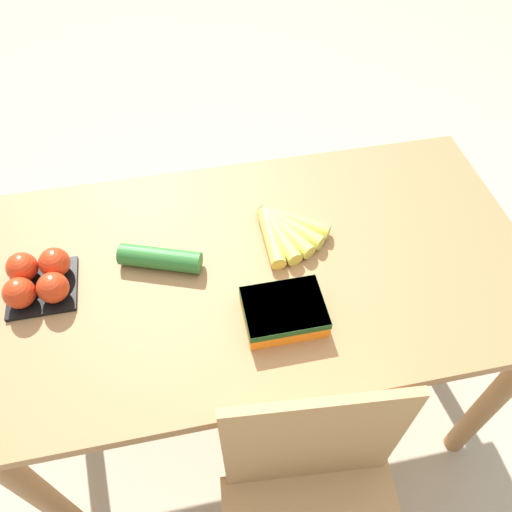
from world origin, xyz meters
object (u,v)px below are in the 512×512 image
tomato_pack (38,279)px  carrot_bag (284,311)px  banana_bunch (284,230)px  cucumber_near (160,258)px

tomato_pack → carrot_bag: (-0.53, 0.19, -0.01)m
banana_bunch → tomato_pack: tomato_pack is taller
banana_bunch → cucumber_near: size_ratio=0.96×
tomato_pack → cucumber_near: (-0.28, -0.02, -0.01)m
banana_bunch → carrot_bag: bearing=76.3°
cucumber_near → banana_bunch: bearing=-173.5°
tomato_pack → banana_bunch: bearing=-175.0°
carrot_bag → banana_bunch: bearing=-103.7°
tomato_pack → cucumber_near: tomato_pack is taller
banana_bunch → carrot_bag: 0.25m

